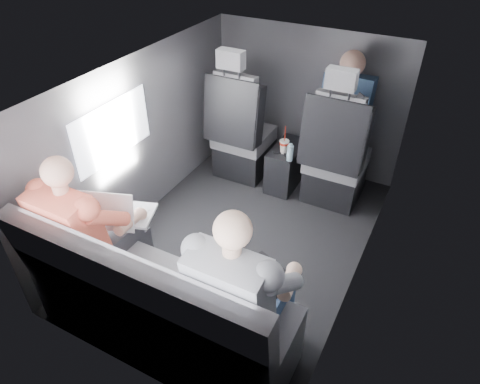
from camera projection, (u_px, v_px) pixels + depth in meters
The scene contains 19 objects.
floor at pixel (242, 239), 3.44m from camera, with size 2.60×2.60×0.00m, color black.
ceiling at pixel (243, 77), 2.64m from camera, with size 2.60×2.60×0.00m, color #B2B2AD.
panel_left at pixel (142, 140), 3.38m from camera, with size 0.02×2.60×1.35m, color #56565B.
panel_right at pixel (369, 204), 2.70m from camera, with size 0.02×2.60×1.35m, color #56565B.
panel_front at pixel (307, 101), 3.97m from camera, with size 1.80×0.02×1.35m, color #56565B.
panel_back at pixel (122, 295), 2.11m from camera, with size 1.80×0.02×1.35m, color #56565B.
side_window at pixel (113, 131), 3.02m from camera, with size 0.02×0.75×0.42m, color white.
seatbelt at pixel (335, 127), 3.28m from camera, with size 0.05×0.01×0.65m, color black.
front_seat_left at pixel (241, 138), 3.97m from camera, with size 0.52×0.58×1.26m.
front_seat_right at pixel (335, 161), 3.64m from camera, with size 0.52×0.58×1.26m.
center_console at pixel (286, 166), 3.95m from camera, with size 0.24×0.48×0.41m.
rear_bench at pixel (159, 308), 2.50m from camera, with size 1.60×0.57×0.92m.
soda_cup at pixel (284, 146), 3.72m from camera, with size 0.08×0.08×0.26m.
water_bottle at pixel (290, 153), 3.61m from camera, with size 0.06×0.06×0.16m.
laptop_white at pixel (119, 213), 2.69m from camera, with size 0.41×0.43×0.26m.
laptop_black at pixel (262, 276), 2.27m from camera, with size 0.36×0.38×0.22m.
passenger_rear_left at pixel (91, 231), 2.59m from camera, with size 0.48×0.60×1.19m.
passenger_rear_right at pixel (243, 292), 2.19m from camera, with size 0.49×0.62×1.21m.
passenger_front_right at pixel (345, 111), 3.63m from camera, with size 0.41×0.41×0.84m.
Camera 1 is at (1.17, -2.28, 2.33)m, focal length 32.00 mm.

